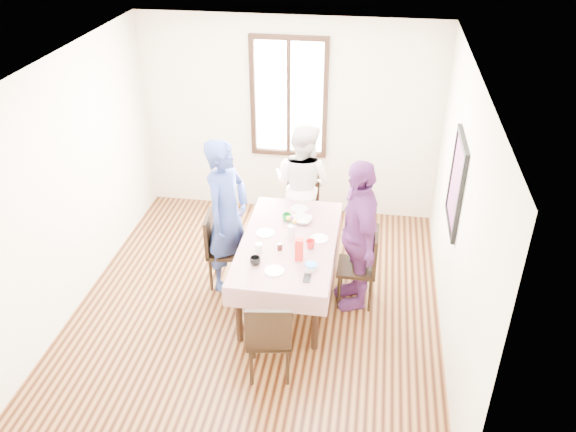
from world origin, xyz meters
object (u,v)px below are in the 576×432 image
object	(u,v)px
person_left	(226,216)
person_right	(357,235)
chair_left	(227,250)
chair_right	(357,267)
chair_near	(270,335)
chair_far	(303,211)
dining_table	(289,269)
person_far	(303,186)

from	to	relation	value
person_left	person_right	size ratio (longest dim) A/B	1.04
chair_left	chair_right	bearing A→B (deg)	79.64
chair_near	chair_right	bearing A→B (deg)	50.19
chair_far	person_left	xyz separation A→B (m)	(-0.73, -1.01, 0.45)
chair_right	dining_table	bearing A→B (deg)	94.43
person_right	chair_near	bearing A→B (deg)	-46.58
chair_left	chair_right	world-z (taller)	same
chair_right	chair_far	distance (m)	1.35
chair_near	person_right	xyz separation A→B (m)	(0.73, 1.23, 0.42)
chair_far	person_right	xyz separation A→B (m)	(0.73, -1.12, 0.42)
chair_far	person_right	bearing A→B (deg)	115.96
dining_table	chair_near	distance (m)	1.18
chair_right	chair_far	world-z (taller)	same
chair_left	person_far	world-z (taller)	person_far
chair_near	person_right	world-z (taller)	person_right
dining_table	person_right	world-z (taller)	person_right
chair_far	person_far	size ratio (longest dim) A/B	0.55
person_far	person_right	bearing A→B (deg)	147.38
dining_table	chair_far	bearing A→B (deg)	90.00
chair_left	chair_far	bearing A→B (deg)	137.27
chair_left	person_right	bearing A→B (deg)	79.58
chair_left	chair_near	xyz separation A→B (m)	(0.75, -1.33, 0.00)
chair_right	chair_near	xyz separation A→B (m)	(-0.75, -1.23, 0.00)
dining_table	chair_right	distance (m)	0.75
person_right	chair_far	bearing A→B (deg)	-162.84
chair_right	person_left	world-z (taller)	person_left
chair_left	person_far	distance (m)	1.30
chair_left	person_left	world-z (taller)	person_left
chair_right	chair_near	size ratio (longest dim) A/B	1.00
chair_far	person_right	world-z (taller)	person_right
dining_table	chair_left	xyz separation A→B (m)	(-0.75, 0.16, 0.08)
dining_table	chair_right	size ratio (longest dim) A/B	1.88
chair_far	person_left	bearing A→B (deg)	47.21
chair_right	person_far	size ratio (longest dim) A/B	0.55
chair_right	chair_near	bearing A→B (deg)	148.96
dining_table	chair_near	size ratio (longest dim) A/B	1.88
person_left	chair_near	bearing A→B (deg)	-132.39
person_far	person_right	xyz separation A→B (m)	(0.73, -1.10, 0.05)
chair_right	person_left	distance (m)	1.55
dining_table	chair_far	size ratio (longest dim) A/B	1.88
chair_far	person_left	size ratio (longest dim) A/B	0.50
chair_far	person_far	xyz separation A→B (m)	(0.00, -0.02, 0.37)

